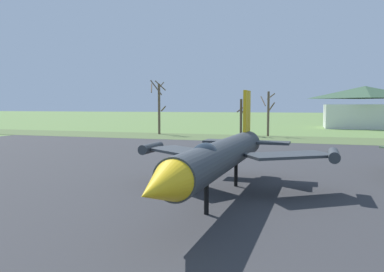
{
  "coord_description": "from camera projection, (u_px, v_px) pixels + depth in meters",
  "views": [
    {
      "loc": [
        12.9,
        -5.79,
        5.0
      ],
      "look_at": [
        4.17,
        21.38,
        2.71
      ],
      "focal_mm": 34.91,
      "sensor_mm": 36.0,
      "label": 1
    }
  ],
  "objects": [
    {
      "name": "asphalt_apron",
      "position": [
        117.0,
        177.0,
        26.13
      ],
      "size": [
        71.77,
        57.27,
        0.05
      ],
      "primitive_type": "cube",
      "color": "#333335",
      "rests_on": "ground"
    },
    {
      "name": "grass_verge_strip",
      "position": [
        226.0,
        138.0,
        59.0
      ],
      "size": [
        131.77,
        12.0,
        0.06
      ],
      "primitive_type": "cube",
      "color": "#526539",
      "rests_on": "ground"
    },
    {
      "name": "jet_fighter_front_right",
      "position": [
        222.0,
        155.0,
        19.57
      ],
      "size": [
        11.89,
        17.78,
        6.09
      ],
      "color": "#33383D",
      "rests_on": "ground"
    },
    {
      "name": "bare_tree_far_left",
      "position": [
        159.0,
        105.0,
        65.9
      ],
      "size": [
        3.23,
        3.08,
        9.58
      ],
      "color": "brown",
      "rests_on": "ground"
    },
    {
      "name": "bare_tree_left_of_center",
      "position": [
        242.0,
        114.0,
        62.52
      ],
      "size": [
        2.19,
        2.4,
        6.72
      ],
      "color": "brown",
      "rests_on": "ground"
    },
    {
      "name": "bare_tree_center",
      "position": [
        268.0,
        112.0,
        61.53
      ],
      "size": [
        2.46,
        2.46,
        7.43
      ],
      "color": "brown",
      "rests_on": "ground"
    },
    {
      "name": "visitor_building",
      "position": [
        364.0,
        108.0,
        84.58
      ],
      "size": [
        18.04,
        12.24,
        9.56
      ],
      "color": "silver",
      "rests_on": "ground"
    }
  ]
}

